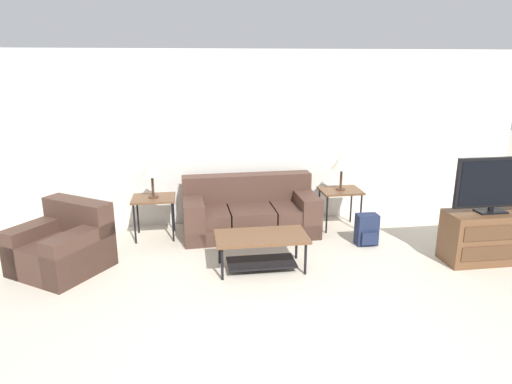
% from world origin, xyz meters
% --- Properties ---
extents(ground_plane, '(24.00, 24.00, 0.00)m').
position_xyz_m(ground_plane, '(0.00, 0.00, 0.00)').
color(ground_plane, beige).
extents(wall_back, '(8.69, 0.06, 2.60)m').
position_xyz_m(wall_back, '(0.00, 3.75, 1.30)').
color(wall_back, silver).
rests_on(wall_back, ground_plane).
extents(couch, '(1.93, 0.91, 0.82)m').
position_xyz_m(couch, '(-0.04, 3.19, 0.30)').
color(couch, '#4C3328').
rests_on(couch, ground_plane).
extents(armchair, '(1.28, 1.27, 0.80)m').
position_xyz_m(armchair, '(-2.41, 2.30, 0.29)').
color(armchair, '#4C3328').
rests_on(armchair, ground_plane).
extents(coffee_table, '(1.10, 0.58, 0.43)m').
position_xyz_m(coffee_table, '(-0.06, 1.97, 0.32)').
color(coffee_table, brown).
rests_on(coffee_table, ground_plane).
extents(side_table_left, '(0.59, 0.49, 0.59)m').
position_xyz_m(side_table_left, '(-1.39, 3.21, 0.54)').
color(side_table_left, brown).
rests_on(side_table_left, ground_plane).
extents(side_table_right, '(0.59, 0.49, 0.59)m').
position_xyz_m(side_table_right, '(1.33, 3.21, 0.54)').
color(side_table_right, brown).
rests_on(side_table_right, ground_plane).
extents(table_lamp_left, '(0.31, 0.31, 0.53)m').
position_xyz_m(table_lamp_left, '(-1.39, 3.21, 1.01)').
color(table_lamp_left, '#472D1E').
rests_on(table_lamp_left, side_table_left).
extents(table_lamp_right, '(0.31, 0.31, 0.53)m').
position_xyz_m(table_lamp_right, '(1.33, 3.21, 1.01)').
color(table_lamp_right, '#472D1E').
rests_on(table_lamp_right, side_table_right).
extents(tv_console, '(1.06, 0.47, 0.65)m').
position_xyz_m(tv_console, '(2.76, 1.78, 0.32)').
color(tv_console, brown).
rests_on(tv_console, ground_plane).
extents(television, '(1.01, 0.20, 0.69)m').
position_xyz_m(television, '(2.76, 1.78, 1.01)').
color(television, black).
rests_on(television, tv_console).
extents(backpack, '(0.29, 0.27, 0.43)m').
position_xyz_m(backpack, '(1.49, 2.51, 0.21)').
color(backpack, '#1E2847').
rests_on(backpack, ground_plane).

